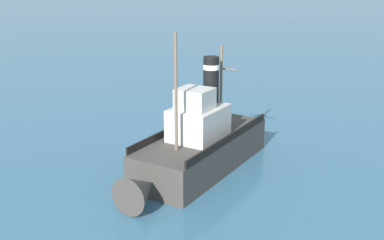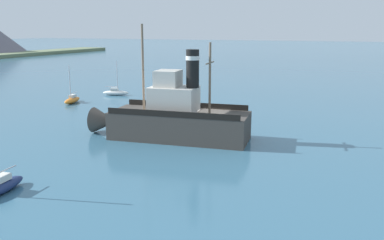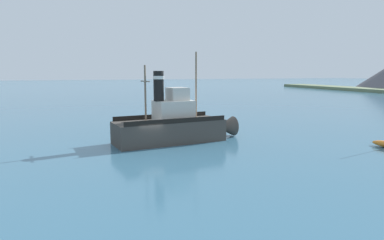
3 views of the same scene
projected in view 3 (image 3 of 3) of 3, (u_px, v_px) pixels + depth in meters
name	position (u px, v px, depth m)	size (l,w,h in m)	color
ground_plane	(150.00, 147.00, 35.22)	(600.00, 600.00, 0.00)	#38667F
old_tugboat	(174.00, 125.00, 37.81)	(5.99, 14.73, 9.90)	#423D38
sailboat_navy	(171.00, 119.00, 53.49)	(3.90, 1.50, 4.90)	navy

